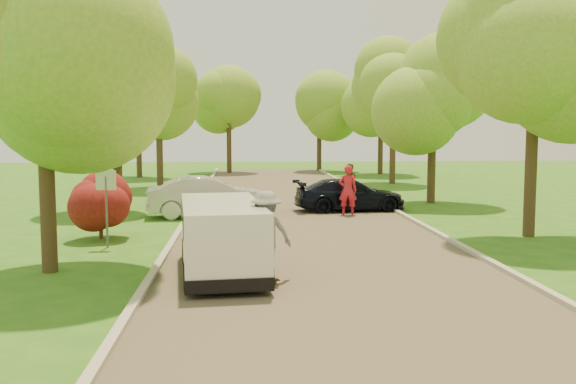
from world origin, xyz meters
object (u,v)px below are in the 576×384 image
object	(u,v)px
person_striped	(348,190)
person_olive	(349,183)
street_sign	(106,192)
silver_sedan	(209,197)
dark_sedan	(350,195)
minivan	(222,236)
skateboarder	(266,233)
longboard	(266,277)

from	to	relation	value
person_striped	person_olive	xyz separation A→B (m)	(0.82, 4.61, -0.10)
street_sign	person_striped	bearing A→B (deg)	38.34
silver_sedan	dark_sedan	distance (m)	5.76
minivan	person_olive	xyz separation A→B (m)	(5.32, 14.29, -0.02)
street_sign	silver_sedan	xyz separation A→B (m)	(2.50, 6.14, -0.81)
skateboarder	person_olive	distance (m)	15.66
skateboarder	person_striped	xyz separation A→B (m)	(3.52, 10.44, -0.09)
longboard	person_olive	size ratio (longest dim) A/B	0.58
silver_sedan	longboard	bearing A→B (deg)	-176.25
street_sign	dark_sedan	distance (m)	11.06
minivan	person_striped	distance (m)	10.68
silver_sedan	dark_sedan	world-z (taller)	silver_sedan
silver_sedan	person_olive	distance (m)	7.68
longboard	person_striped	xyz separation A→B (m)	(3.52, 10.44, 0.86)
skateboarder	person_striped	distance (m)	11.02
silver_sedan	person_striped	world-z (taller)	person_striped
minivan	person_striped	size ratio (longest dim) A/B	2.40
silver_sedan	person_olive	size ratio (longest dim) A/B	2.67
person_olive	street_sign	bearing A→B (deg)	37.03
minivan	person_olive	world-z (taller)	person_olive
street_sign	dark_sedan	size ratio (longest dim) A/B	0.49
skateboarder	longboard	bearing A→B (deg)	160.32
skateboarder	person_olive	xyz separation A→B (m)	(4.34, 15.05, -0.19)
longboard	silver_sedan	bearing A→B (deg)	-99.97
silver_sedan	dark_sedan	size ratio (longest dim) A/B	1.03
skateboarder	person_olive	world-z (taller)	skateboarder
dark_sedan	person_olive	bearing A→B (deg)	-14.17
dark_sedan	person_olive	xyz separation A→B (m)	(0.52, 3.30, 0.21)
person_olive	longboard	bearing A→B (deg)	59.61
longboard	person_striped	world-z (taller)	person_striped
minivan	silver_sedan	distance (m)	9.69
silver_sedan	minivan	bearing A→B (deg)	178.75
street_sign	silver_sedan	distance (m)	6.68
dark_sedan	person_olive	world-z (taller)	person_olive
person_olive	dark_sedan	bearing A→B (deg)	66.78
silver_sedan	street_sign	bearing A→B (deg)	151.88
skateboarder	street_sign	bearing A→B (deg)	-64.63
silver_sedan	longboard	distance (m)	10.58
silver_sedan	dark_sedan	xyz separation A→B (m)	(5.60, 1.34, -0.11)
longboard	person_striped	bearing A→B (deg)	-128.31
longboard	person_olive	bearing A→B (deg)	-125.76
dark_sedan	person_striped	size ratio (longest dim) A/B	2.32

